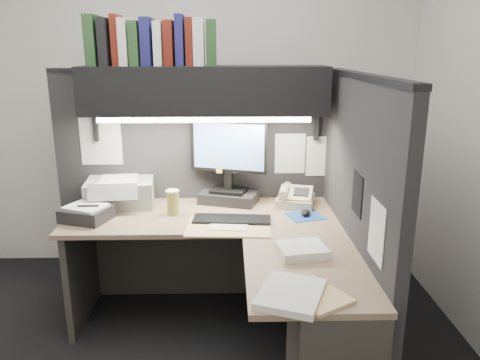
# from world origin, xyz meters

# --- Properties ---
(wall_back) EXTENTS (3.50, 0.04, 2.70)m
(wall_back) POSITION_xyz_m (0.00, 1.50, 1.35)
(wall_back) COLOR white
(wall_back) RESTS_ON floor
(wall_front) EXTENTS (3.50, 0.04, 2.70)m
(wall_front) POSITION_xyz_m (0.00, -1.50, 1.35)
(wall_front) COLOR white
(wall_front) RESTS_ON floor
(partition_back) EXTENTS (1.90, 0.06, 1.60)m
(partition_back) POSITION_xyz_m (0.03, 0.93, 0.80)
(partition_back) COLOR black
(partition_back) RESTS_ON floor
(partition_right) EXTENTS (0.06, 1.50, 1.60)m
(partition_right) POSITION_xyz_m (0.98, 0.18, 0.80)
(partition_right) COLOR black
(partition_right) RESTS_ON floor
(desk) EXTENTS (1.70, 1.53, 0.73)m
(desk) POSITION_xyz_m (0.43, -0.00, 0.44)
(desk) COLOR #816B52
(desk) RESTS_ON floor
(overhead_shelf) EXTENTS (1.55, 0.34, 0.30)m
(overhead_shelf) POSITION_xyz_m (0.12, 0.75, 1.50)
(overhead_shelf) COLOR black
(overhead_shelf) RESTS_ON partition_back
(task_light_tube) EXTENTS (1.32, 0.04, 0.04)m
(task_light_tube) POSITION_xyz_m (0.12, 0.61, 1.33)
(task_light_tube) COLOR white
(task_light_tube) RESTS_ON overhead_shelf
(monitor) EXTENTS (0.52, 0.33, 0.57)m
(monitor) POSITION_xyz_m (0.27, 0.79, 0.96)
(monitor) COLOR black
(monitor) RESTS_ON desk
(keyboard) EXTENTS (0.49, 0.20, 0.02)m
(keyboard) POSITION_xyz_m (0.29, 0.42, 0.74)
(keyboard) COLOR black
(keyboard) RESTS_ON desk
(mousepad) EXTENTS (0.25, 0.24, 0.00)m
(mousepad) POSITION_xyz_m (0.75, 0.50, 0.73)
(mousepad) COLOR navy
(mousepad) RESTS_ON desk
(mouse) EXTENTS (0.08, 0.10, 0.03)m
(mouse) POSITION_xyz_m (0.76, 0.51, 0.75)
(mouse) COLOR black
(mouse) RESTS_ON mousepad
(telephone) EXTENTS (0.30, 0.30, 0.10)m
(telephone) POSITION_xyz_m (0.72, 0.72, 0.78)
(telephone) COLOR #B5AA8B
(telephone) RESTS_ON desk
(coffee_cup) EXTENTS (0.10, 0.10, 0.15)m
(coffee_cup) POSITION_xyz_m (-0.08, 0.57, 0.80)
(coffee_cup) COLOR #CCB851
(coffee_cup) RESTS_ON desk
(printer) EXTENTS (0.48, 0.42, 0.18)m
(printer) POSITION_xyz_m (-0.46, 0.79, 0.82)
(printer) COLOR gray
(printer) RESTS_ON desk
(notebook_stack) EXTENTS (0.33, 0.30, 0.08)m
(notebook_stack) POSITION_xyz_m (-0.61, 0.47, 0.77)
(notebook_stack) COLOR black
(notebook_stack) RESTS_ON desk
(open_folder) EXTENTS (0.51, 0.35, 0.01)m
(open_folder) POSITION_xyz_m (0.27, 0.32, 0.73)
(open_folder) COLOR #DAB67B
(open_folder) RESTS_ON desk
(paper_stack_a) EXTENTS (0.27, 0.24, 0.05)m
(paper_stack_a) POSITION_xyz_m (0.65, -0.06, 0.75)
(paper_stack_a) COLOR white
(paper_stack_a) RESTS_ON desk
(paper_stack_b) EXTENTS (0.35, 0.39, 0.03)m
(paper_stack_b) POSITION_xyz_m (0.54, -0.49, 0.75)
(paper_stack_b) COLOR white
(paper_stack_b) RESTS_ON desk
(manila_stack) EXTENTS (0.32, 0.34, 0.02)m
(manila_stack) POSITION_xyz_m (0.64, -0.49, 0.74)
(manila_stack) COLOR #DAB67B
(manila_stack) RESTS_ON desk
(binder_row) EXTENTS (0.79, 0.26, 0.30)m
(binder_row) POSITION_xyz_m (-0.19, 0.75, 1.79)
(binder_row) COLOR #234623
(binder_row) RESTS_ON overhead_shelf
(pinned_papers) EXTENTS (1.76, 1.31, 0.51)m
(pinned_papers) POSITION_xyz_m (0.42, 0.56, 1.05)
(pinned_papers) COLOR white
(pinned_papers) RESTS_ON partition_back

